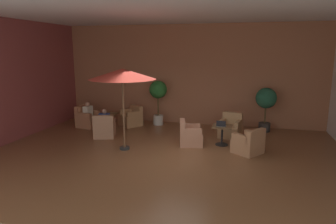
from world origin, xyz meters
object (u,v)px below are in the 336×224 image
at_px(iced_drink_cup, 219,123).
at_px(open_laptop, 221,125).
at_px(patron_blue_shirt, 88,110).
at_px(potted_tree_mid_left, 266,102).
at_px(armchair_front_left_south, 190,136).
at_px(armchair_front_left_north, 249,144).
at_px(armchair_front_right_east, 131,118).
at_px(potted_tree_left_corner, 158,94).
at_px(armchair_front_left_east, 230,128).
at_px(cafe_table_front_left, 222,131).
at_px(armchair_front_right_north, 105,128).
at_px(cafe_table_front_right, 109,117).
at_px(armchair_front_right_south, 87,119).
at_px(patio_umbrella_tall_red, 122,75).
at_px(patron_by_window, 104,118).

bearing_deg(iced_drink_cup, open_laptop, -61.77).
bearing_deg(patron_blue_shirt, potted_tree_mid_left, 8.74).
relative_size(armchair_front_left_south, open_laptop, 2.93).
bearing_deg(armchair_front_left_north, armchair_front_right_east, 153.59).
distance_m(armchair_front_left_north, patron_blue_shirt, 6.64).
bearing_deg(potted_tree_left_corner, open_laptop, -38.28).
bearing_deg(armchair_front_left_east, armchair_front_left_north, -69.47).
distance_m(potted_tree_left_corner, potted_tree_mid_left, 4.33).
distance_m(patron_blue_shirt, iced_drink_cup, 5.49).
height_order(cafe_table_front_left, armchair_front_right_north, armchair_front_right_north).
xyz_separation_m(armchair_front_left_east, cafe_table_front_right, (-4.77, -0.15, 0.17)).
relative_size(armchair_front_right_south, patron_blue_shirt, 1.47).
bearing_deg(potted_tree_left_corner, patio_umbrella_tall_red, -92.52).
relative_size(armchair_front_left_north, armchair_front_right_south, 1.17).
xyz_separation_m(armchair_front_left_south, iced_drink_cup, (0.92, 0.36, 0.40)).
bearing_deg(armchair_front_left_east, patron_by_window, -166.05).
distance_m(cafe_table_front_left, potted_tree_left_corner, 3.68).
bearing_deg(armchair_front_right_east, iced_drink_cup, -23.02).
bearing_deg(potted_tree_mid_left, cafe_table_front_left, -124.68).
xyz_separation_m(cafe_table_front_right, patron_blue_shirt, (-0.99, 0.16, 0.21)).
bearing_deg(armchair_front_right_east, patio_umbrella_tall_red, -72.81).
bearing_deg(cafe_table_front_left, patron_by_window, -179.24).
bearing_deg(cafe_table_front_right, armchair_front_right_south, 170.86).
bearing_deg(armchair_front_right_north, cafe_table_front_left, 1.36).
bearing_deg(armchair_front_left_north, open_laptop, 146.58).
bearing_deg(patron_by_window, patio_umbrella_tall_red, -43.14).
bearing_deg(patron_by_window, potted_tree_mid_left, 20.98).
distance_m(cafe_table_front_left, armchair_front_right_east, 4.28).
height_order(armchair_front_left_north, armchair_front_right_east, armchair_front_right_east).
xyz_separation_m(armchair_front_left_south, patron_by_window, (-3.20, 0.19, 0.37)).
distance_m(cafe_table_front_left, patron_by_window, 4.26).
bearing_deg(patio_umbrella_tall_red, armchair_front_right_north, 137.65).
relative_size(armchair_front_right_north, patio_umbrella_tall_red, 0.38).
bearing_deg(patio_umbrella_tall_red, armchair_front_left_south, 27.00).
height_order(armchair_front_right_north, armchair_front_right_south, armchair_front_right_south).
bearing_deg(cafe_table_front_left, iced_drink_cup, 136.71).
bearing_deg(patio_umbrella_tall_red, armchair_front_left_north, 8.67).
bearing_deg(potted_tree_mid_left, armchair_front_right_east, -175.60).
distance_m(armchair_front_left_north, armchair_front_right_east, 5.33).
relative_size(armchair_front_right_east, potted_tree_left_corner, 0.58).
bearing_deg(armchair_front_right_south, armchair_front_left_east, -0.14).
bearing_deg(armchair_front_right_east, patron_by_window, -100.81).
distance_m(cafe_table_front_right, open_laptop, 4.62).
bearing_deg(armchair_front_right_south, patron_by_window, -40.27).
bearing_deg(open_laptop, potted_tree_left_corner, 141.72).
bearing_deg(patron_by_window, open_laptop, 0.06).
distance_m(armchair_front_right_south, patio_umbrella_tall_red, 4.04).
xyz_separation_m(armchair_front_left_south, armchair_front_right_east, (-2.86, 1.97, 0.01)).
bearing_deg(armchair_front_left_south, open_laptop, 10.57).
bearing_deg(patron_blue_shirt, cafe_table_front_right, -9.14).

